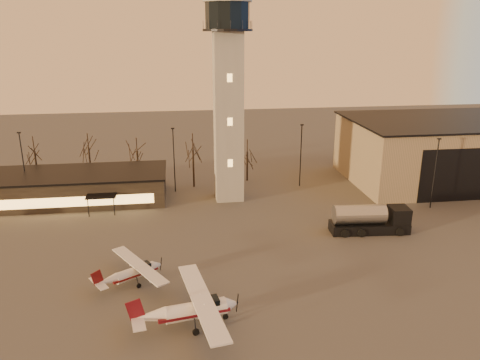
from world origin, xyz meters
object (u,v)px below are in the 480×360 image
at_px(cessna_front, 198,312).
at_px(fuel_truck, 369,221).
at_px(hangar, 442,150).
at_px(control_tower, 228,89).
at_px(terminal, 79,186).
at_px(cessna_rear, 137,274).

bearing_deg(cessna_front, fuel_truck, 26.50).
bearing_deg(fuel_truck, hangar, 47.38).
distance_m(control_tower, terminal, 26.24).
distance_m(cessna_front, fuel_truck, 27.67).
height_order(control_tower, fuel_truck, control_tower).
height_order(cessna_front, cessna_rear, cessna_front).
relative_size(hangar, terminal, 1.20).
relative_size(control_tower, cessna_front, 2.57).
bearing_deg(control_tower, cessna_rear, -117.30).
bearing_deg(hangar, cessna_front, -140.26).
xyz_separation_m(control_tower, cessna_front, (-6.30, -31.18, -15.13)).
distance_m(terminal, fuel_truck, 41.48).
distance_m(hangar, cessna_front, 55.14).
bearing_deg(terminal, fuel_truck, -23.77).
bearing_deg(control_tower, terminal, 174.85).
bearing_deg(cessna_rear, hangar, -1.51).
relative_size(cessna_front, fuel_truck, 1.28).
bearing_deg(fuel_truck, control_tower, 141.62).
relative_size(hangar, fuel_truck, 3.09).
height_order(terminal, cessna_front, terminal).
distance_m(hangar, fuel_truck, 27.67).
bearing_deg(cessna_front, hangar, 29.78).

